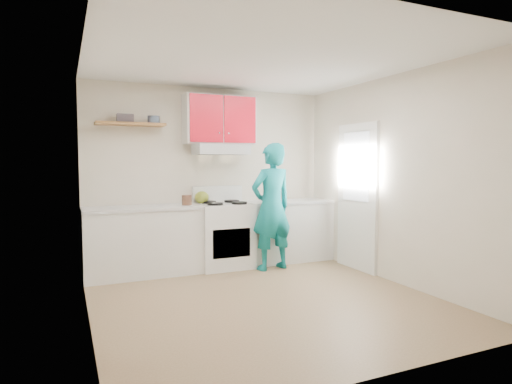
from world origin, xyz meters
name	(u,v)px	position (x,y,z in m)	size (l,w,h in m)	color
floor	(264,299)	(0.00, 0.00, 0.00)	(3.80, 3.80, 0.00)	brown
ceiling	(264,60)	(0.00, 0.00, 2.60)	(3.60, 3.80, 0.04)	white
back_wall	(210,176)	(0.00, 1.90, 1.30)	(3.60, 0.04, 2.60)	beige
front_wall	(382,194)	(0.00, -1.90, 1.30)	(3.60, 0.04, 2.60)	beige
left_wall	(86,186)	(-1.80, 0.00, 1.30)	(0.04, 3.80, 2.60)	beige
right_wall	(394,179)	(1.80, 0.00, 1.30)	(0.04, 3.80, 2.60)	beige
door	(357,197)	(1.78, 0.70, 1.02)	(0.05, 0.85, 2.05)	white
door_glass	(356,167)	(1.75, 0.70, 1.45)	(0.01, 0.55, 0.95)	white
counter_left	(143,242)	(-1.04, 1.60, 0.45)	(1.52, 0.60, 0.90)	silver
counter_right	(287,231)	(1.14, 1.60, 0.45)	(1.32, 0.60, 0.90)	silver
stove	(224,235)	(0.10, 1.57, 0.46)	(0.76, 0.65, 0.92)	white
range_hood	(221,149)	(0.10, 1.68, 1.70)	(0.76, 0.44, 0.15)	silver
upper_cabinets	(220,120)	(0.10, 1.73, 2.12)	(1.02, 0.33, 0.70)	red
shelf	(131,124)	(-1.15, 1.75, 2.02)	(0.90, 0.30, 0.04)	brown
books	(125,118)	(-1.22, 1.74, 2.09)	(0.21, 0.15, 0.11)	#413940
tin	(154,120)	(-0.85, 1.72, 2.09)	(0.16, 0.16, 0.10)	#333D4C
kettle	(202,197)	(-0.18, 1.73, 1.01)	(0.21, 0.21, 0.18)	olive
crock	(187,201)	(-0.45, 1.54, 0.98)	(0.13, 0.13, 0.16)	#4A2E20
cutting_board	(283,202)	(1.04, 1.56, 0.91)	(0.27, 0.20, 0.02)	olive
silicone_mat	(313,201)	(1.55, 1.50, 0.90)	(0.28, 0.24, 0.01)	red
person	(272,207)	(0.67, 1.18, 0.89)	(0.65, 0.43, 1.78)	#0E7B82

